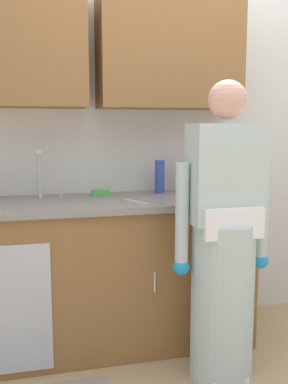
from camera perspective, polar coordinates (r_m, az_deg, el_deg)
name	(u,v)px	position (r m, az deg, el deg)	size (l,w,h in m)	color
kitchen_wall_with_uppers	(150,113)	(3.08, 0.76, 10.05)	(4.80, 0.44, 2.70)	silver
counter_cabinet	(98,277)	(2.86, -5.96, -10.72)	(1.90, 0.62, 0.90)	brown
countertop	(97,203)	(2.75, -6.04, -1.40)	(1.96, 0.66, 0.04)	gray
sink	(47,204)	(2.73, -12.28, -1.49)	(0.50, 0.36, 0.35)	#B7BABF
person_at_sink	(223,257)	(2.44, 10.14, -8.21)	(0.55, 0.34, 1.62)	white
bottle_dish_liquid	(186,178)	(3.07, 5.43, 1.85)	(0.07, 0.07, 0.20)	#E05933
bottle_cleaner_spray	(160,177)	(3.00, 2.02, 1.97)	(0.07, 0.07, 0.22)	#334CB2
cup_by_sink	(226,191)	(2.82, 10.52, 0.15)	(0.08, 0.08, 0.09)	#33478C
knife_on_counter	(136,201)	(2.65, -1.06, -1.23)	(0.24, 0.02, 0.01)	silver
sponge	(101,192)	(2.94, -5.59, -0.06)	(0.11, 0.07, 0.03)	#4CBF4C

